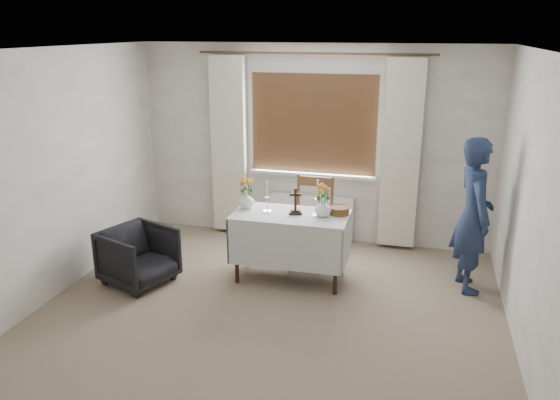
# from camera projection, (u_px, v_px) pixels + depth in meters

# --- Properties ---
(ground) EXTENTS (5.00, 5.00, 0.00)m
(ground) POSITION_uv_depth(u_px,v_px,m) (257.00, 334.00, 4.99)
(ground) COLOR gray
(ground) RESTS_ON ground
(altar_table) EXTENTS (1.24, 0.64, 0.76)m
(altar_table) POSITION_uv_depth(u_px,v_px,m) (290.00, 247.00, 5.97)
(altar_table) COLOR silver
(altar_table) RESTS_ON ground
(wooden_chair) EXTENTS (0.48, 0.48, 1.02)m
(wooden_chair) POSITION_uv_depth(u_px,v_px,m) (311.00, 223.00, 6.33)
(wooden_chair) COLOR #57351E
(wooden_chair) RESTS_ON ground
(armchair) EXTENTS (0.87, 0.86, 0.62)m
(armchair) POSITION_uv_depth(u_px,v_px,m) (138.00, 256.00, 5.90)
(armchair) COLOR black
(armchair) RESTS_ON ground
(person) EXTENTS (0.52, 0.68, 1.64)m
(person) POSITION_uv_depth(u_px,v_px,m) (473.00, 215.00, 5.64)
(person) COLOR navy
(person) RESTS_ON ground
(radiator) EXTENTS (1.10, 0.10, 0.60)m
(radiator) POSITION_uv_depth(u_px,v_px,m) (311.00, 218.00, 7.13)
(radiator) COLOR white
(radiator) RESTS_ON ground
(wooden_cross) EXTENTS (0.16, 0.13, 0.29)m
(wooden_cross) POSITION_uv_depth(u_px,v_px,m) (295.00, 201.00, 5.81)
(wooden_cross) COLOR black
(wooden_cross) RESTS_ON altar_table
(candlestick_left) EXTENTS (0.11, 0.11, 0.34)m
(candlestick_left) POSITION_uv_depth(u_px,v_px,m) (267.00, 197.00, 5.88)
(candlestick_left) COLOR white
(candlestick_left) RESTS_ON altar_table
(candlestick_right) EXTENTS (0.13, 0.13, 0.39)m
(candlestick_right) POSITION_uv_depth(u_px,v_px,m) (317.00, 198.00, 5.74)
(candlestick_right) COLOR white
(candlestick_right) RESTS_ON altar_table
(flower_vase_left) EXTENTS (0.18, 0.18, 0.18)m
(flower_vase_left) POSITION_uv_depth(u_px,v_px,m) (246.00, 200.00, 6.02)
(flower_vase_left) COLOR white
(flower_vase_left) RESTS_ON altar_table
(flower_vase_right) EXTENTS (0.22, 0.22, 0.18)m
(flower_vase_right) POSITION_uv_depth(u_px,v_px,m) (323.00, 208.00, 5.76)
(flower_vase_right) COLOR white
(flower_vase_right) RESTS_ON altar_table
(wicker_basket) EXTENTS (0.26, 0.26, 0.08)m
(wicker_basket) POSITION_uv_depth(u_px,v_px,m) (339.00, 210.00, 5.84)
(wicker_basket) COLOR brown
(wicker_basket) RESTS_ON altar_table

